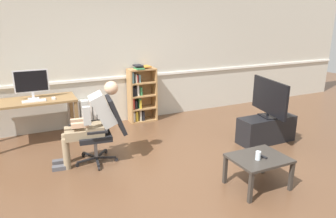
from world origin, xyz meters
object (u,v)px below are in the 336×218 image
at_px(imac_monitor, 31,82).
at_px(computer_mouse, 53,98).
at_px(drinking_glass, 258,156).
at_px(coffee_table, 259,161).
at_px(tv_screen, 269,98).
at_px(tv_stand, 266,129).
at_px(person_seated, 92,121).
at_px(bookshelf, 140,95).
at_px(computer_desk, 34,105).
at_px(radiator, 86,113).
at_px(office_chair, 104,128).
at_px(keyboard, 34,101).
at_px(spare_remote, 262,156).

relative_size(imac_monitor, computer_mouse, 5.49).
distance_m(imac_monitor, drinking_glass, 3.82).
xyz_separation_m(computer_mouse, coffee_table, (2.12, -2.69, -0.41)).
bearing_deg(tv_screen, drinking_glass, 144.96).
bearing_deg(imac_monitor, coffee_table, -49.99).
xyz_separation_m(computer_mouse, tv_stand, (3.26, -1.59, -0.55)).
relative_size(imac_monitor, coffee_table, 0.79).
height_order(person_seated, tv_stand, person_seated).
height_order(bookshelf, drinking_glass, bookshelf).
bearing_deg(drinking_glass, coffee_table, 38.32).
relative_size(computer_desk, drinking_glass, 12.64).
bearing_deg(bookshelf, radiator, 174.70).
relative_size(computer_desk, radiator, 1.99).
bearing_deg(computer_desk, office_chair, -54.22).
bearing_deg(radiator, tv_stand, -38.40).
height_order(bookshelf, tv_stand, bookshelf).
bearing_deg(coffee_table, computer_desk, 130.92).
distance_m(imac_monitor, keyboard, 0.35).
distance_m(imac_monitor, tv_stand, 4.07).
relative_size(bookshelf, coffee_table, 1.68).
relative_size(radiator, tv_screen, 0.70).
xyz_separation_m(person_seated, coffee_table, (1.72, -1.60, -0.29)).
bearing_deg(person_seated, imac_monitor, -144.66).
bearing_deg(keyboard, tv_stand, -23.76).
bearing_deg(computer_desk, bookshelf, 8.14).
bearing_deg(computer_mouse, keyboard, -176.23).
xyz_separation_m(bookshelf, tv_screen, (1.56, -2.00, 0.25)).
height_order(imac_monitor, keyboard, imac_monitor).
height_order(computer_desk, computer_mouse, computer_mouse).
bearing_deg(radiator, computer_mouse, -140.28).
distance_m(radiator, tv_screen, 3.42).
distance_m(imac_monitor, spare_remote, 3.85).
xyz_separation_m(tv_stand, coffee_table, (-1.14, -1.10, 0.13)).
distance_m(bookshelf, radiator, 1.13).
bearing_deg(coffee_table, drinking_glass, -141.68).
distance_m(tv_screen, spare_remote, 1.61).
relative_size(computer_desk, tv_screen, 1.39).
height_order(imac_monitor, person_seated, imac_monitor).
distance_m(computer_desk, tv_stand, 3.99).
xyz_separation_m(imac_monitor, spare_remote, (2.46, -2.90, -0.62)).
distance_m(computer_desk, bookshelf, 2.04).
relative_size(office_chair, drinking_glass, 9.07).
bearing_deg(computer_desk, computer_mouse, -20.79).
xyz_separation_m(computer_desk, drinking_glass, (2.37, -2.86, -0.19)).
relative_size(keyboard, computer_mouse, 3.69).
xyz_separation_m(keyboard, drinking_glass, (2.36, -2.72, -0.30)).
distance_m(tv_stand, tv_screen, 0.56).
bearing_deg(radiator, coffee_table, -64.78).
relative_size(bookshelf, spare_remote, 7.80).
distance_m(tv_screen, coffee_table, 1.65).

